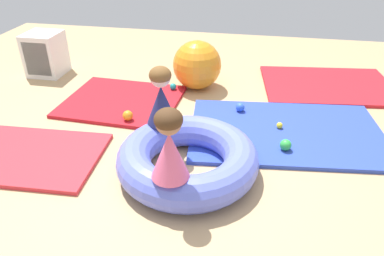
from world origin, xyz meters
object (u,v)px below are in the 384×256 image
object	(u,v)px
inflatable_cushion	(188,159)
play_ball_yellow	(280,125)
play_ball_blue	(240,107)
storage_cube	(45,54)
child_in_pink	(169,145)
child_in_navy	(161,96)
play_ball_orange	(128,116)
play_ball_teal	(173,86)
play_ball_green	(286,145)
exercise_ball_large	(197,65)

from	to	relation	value
inflatable_cushion	play_ball_yellow	bearing A→B (deg)	46.81
play_ball_blue	storage_cube	world-z (taller)	storage_cube
child_in_pink	play_ball_blue	distance (m)	1.66
child_in_navy	play_ball_yellow	size ratio (longest dim) A/B	8.41
child_in_pink	play_ball_yellow	bearing A→B (deg)	-77.65
inflatable_cushion	play_ball_orange	world-z (taller)	inflatable_cushion
inflatable_cushion	play_ball_teal	bearing A→B (deg)	107.62
play_ball_yellow	storage_cube	distance (m)	3.22
inflatable_cushion	child_in_navy	size ratio (longest dim) A/B	2.25
play_ball_teal	play_ball_blue	size ratio (longest dim) A/B	0.83
child_in_navy	play_ball_green	distance (m)	1.21
child_in_navy	storage_cube	bearing A→B (deg)	-113.35
play_ball_green	exercise_ball_large	distance (m)	1.67
inflatable_cushion	play_ball_yellow	world-z (taller)	inflatable_cushion
play_ball_green	storage_cube	world-z (taller)	storage_cube
inflatable_cushion	exercise_ball_large	bearing A→B (deg)	97.41
play_ball_orange	exercise_ball_large	world-z (taller)	exercise_ball_large
play_ball_orange	storage_cube	xyz separation A→B (m)	(-1.52, 1.08, 0.19)
child_in_pink	exercise_ball_large	size ratio (longest dim) A/B	0.91
inflatable_cushion	play_ball_teal	size ratio (longest dim) A/B	14.93
play_ball_green	play_ball_orange	distance (m)	1.61
child_in_navy	storage_cube	size ratio (longest dim) A/B	0.94
child_in_navy	play_ball_blue	bearing A→B (deg)	153.83
child_in_navy	play_ball_orange	size ratio (longest dim) A/B	4.91
play_ball_green	exercise_ball_large	xyz separation A→B (m)	(-1.04, 1.29, 0.20)
play_ball_blue	storage_cube	size ratio (longest dim) A/B	0.17
play_ball_teal	play_ball_yellow	bearing A→B (deg)	-29.06
child_in_navy	play_ball_yellow	bearing A→B (deg)	128.70
play_ball_blue	play_ball_orange	xyz separation A→B (m)	(-1.13, -0.41, 0.01)
play_ball_teal	child_in_navy	bearing A→B (deg)	-80.95
play_ball_green	storage_cube	distance (m)	3.39
inflatable_cushion	play_ball_teal	distance (m)	1.60
play_ball_green	play_ball_blue	world-z (taller)	play_ball_green
exercise_ball_large	storage_cube	xyz separation A→B (m)	(-2.07, 0.05, -0.02)
play_ball_green	play_ball_orange	size ratio (longest dim) A/B	0.98
inflatable_cushion	play_ball_blue	world-z (taller)	inflatable_cushion
child_in_pink	play_ball_orange	xyz separation A→B (m)	(-0.73, 1.13, -0.46)
child_in_pink	play_ball_blue	world-z (taller)	child_in_pink
play_ball_green	exercise_ball_large	world-z (taller)	exercise_ball_large
play_ball_teal	play_ball_green	distance (m)	1.70
play_ball_teal	play_ball_orange	bearing A→B (deg)	-109.23
play_ball_yellow	play_ball_orange	distance (m)	1.55
exercise_ball_large	storage_cube	distance (m)	2.07
play_ball_teal	play_ball_blue	world-z (taller)	play_ball_blue
play_ball_yellow	storage_cube	world-z (taller)	storage_cube
play_ball_orange	exercise_ball_large	xyz separation A→B (m)	(0.55, 1.03, 0.20)
child_in_navy	play_ball_orange	world-z (taller)	child_in_navy
play_ball_teal	storage_cube	world-z (taller)	storage_cube
play_ball_yellow	play_ball_blue	distance (m)	0.51
exercise_ball_large	storage_cube	bearing A→B (deg)	178.66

